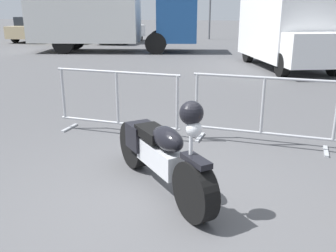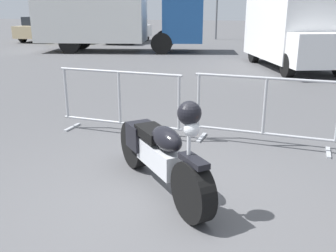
{
  "view_description": "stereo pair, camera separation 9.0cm",
  "coord_description": "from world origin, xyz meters",
  "px_view_note": "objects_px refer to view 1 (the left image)",
  "views": [
    {
      "loc": [
        0.84,
        -3.56,
        2.03
      ],
      "look_at": [
        -0.11,
        0.69,
        0.65
      ],
      "focal_mm": 40.0,
      "sensor_mm": 36.0,
      "label": 1
    },
    {
      "loc": [
        0.92,
        -3.54,
        2.03
      ],
      "look_at": [
        -0.11,
        0.69,
        0.65
      ],
      "focal_mm": 40.0,
      "sensor_mm": 36.0,
      "label": 2
    }
  ],
  "objects_px": {
    "delivery_van": "(286,31)",
    "crowd_barrier_near": "(117,102)",
    "motorcycle": "(160,152)",
    "parked_car_tan": "(38,29)",
    "parked_car_yellow": "(78,30)",
    "box_truck": "(104,16)",
    "crowd_barrier_far": "(262,110)",
    "parked_car_white": "(121,30)"
  },
  "relations": [
    {
      "from": "crowd_barrier_far",
      "to": "parked_car_tan",
      "type": "relative_size",
      "value": 0.49
    },
    {
      "from": "delivery_van",
      "to": "parked_car_white",
      "type": "xyz_separation_m",
      "value": [
        -8.93,
        8.13,
        -0.5
      ]
    },
    {
      "from": "delivery_van",
      "to": "parked_car_yellow",
      "type": "xyz_separation_m",
      "value": [
        -11.68,
        7.96,
        -0.56
      ]
    },
    {
      "from": "box_truck",
      "to": "parked_car_tan",
      "type": "bearing_deg",
      "value": 132.93
    },
    {
      "from": "crowd_barrier_far",
      "to": "crowd_barrier_near",
      "type": "bearing_deg",
      "value": 180.0
    },
    {
      "from": "crowd_barrier_near",
      "to": "box_truck",
      "type": "distance_m",
      "value": 12.52
    },
    {
      "from": "motorcycle",
      "to": "parked_car_tan",
      "type": "distance_m",
      "value": 21.91
    },
    {
      "from": "motorcycle",
      "to": "parked_car_white",
      "type": "bearing_deg",
      "value": 159.99
    },
    {
      "from": "motorcycle",
      "to": "crowd_barrier_far",
      "type": "xyz_separation_m",
      "value": [
        1.15,
        1.76,
        0.09
      ]
    },
    {
      "from": "motorcycle",
      "to": "box_truck",
      "type": "xyz_separation_m",
      "value": [
        -5.94,
        13.28,
        1.18
      ]
    },
    {
      "from": "parked_car_tan",
      "to": "crowd_barrier_far",
      "type": "bearing_deg",
      "value": -139.81
    },
    {
      "from": "crowd_barrier_far",
      "to": "delivery_van",
      "type": "distance_m",
      "value": 8.36
    },
    {
      "from": "parked_car_yellow",
      "to": "parked_car_white",
      "type": "relative_size",
      "value": 0.92
    },
    {
      "from": "parked_car_white",
      "to": "crowd_barrier_near",
      "type": "bearing_deg",
      "value": -160.24
    },
    {
      "from": "crowd_barrier_near",
      "to": "parked_car_yellow",
      "type": "height_order",
      "value": "parked_car_yellow"
    },
    {
      "from": "box_truck",
      "to": "parked_car_yellow",
      "type": "xyz_separation_m",
      "value": [
        -3.69,
        4.73,
        -0.95
      ]
    },
    {
      "from": "motorcycle",
      "to": "crowd_barrier_far",
      "type": "bearing_deg",
      "value": 106.08
    },
    {
      "from": "crowd_barrier_near",
      "to": "parked_car_tan",
      "type": "bearing_deg",
      "value": 124.53
    },
    {
      "from": "motorcycle",
      "to": "parked_car_tan",
      "type": "height_order",
      "value": "parked_car_tan"
    },
    {
      "from": "delivery_van",
      "to": "parked_car_yellow",
      "type": "bearing_deg",
      "value": -143.39
    },
    {
      "from": "delivery_van",
      "to": "parked_car_yellow",
      "type": "height_order",
      "value": "delivery_van"
    },
    {
      "from": "motorcycle",
      "to": "parked_car_tan",
      "type": "bearing_deg",
      "value": 173.66
    },
    {
      "from": "box_truck",
      "to": "motorcycle",
      "type": "bearing_deg",
      "value": -76.27
    },
    {
      "from": "crowd_barrier_far",
      "to": "delivery_van",
      "type": "relative_size",
      "value": 0.4
    },
    {
      "from": "parked_car_tan",
      "to": "parked_car_yellow",
      "type": "distance_m",
      "value": 2.75
    },
    {
      "from": "parked_car_tan",
      "to": "parked_car_white",
      "type": "bearing_deg",
      "value": -88.47
    },
    {
      "from": "crowd_barrier_near",
      "to": "box_truck",
      "type": "xyz_separation_m",
      "value": [
        -4.79,
        11.52,
        1.08
      ]
    },
    {
      "from": "parked_car_tan",
      "to": "parked_car_white",
      "type": "distance_m",
      "value": 5.5
    },
    {
      "from": "crowd_barrier_far",
      "to": "parked_car_tan",
      "type": "distance_m",
      "value": 21.2
    },
    {
      "from": "parked_car_yellow",
      "to": "parked_car_tan",
      "type": "bearing_deg",
      "value": 89.12
    },
    {
      "from": "crowd_barrier_near",
      "to": "box_truck",
      "type": "bearing_deg",
      "value": 112.58
    },
    {
      "from": "crowd_barrier_far",
      "to": "delivery_van",
      "type": "height_order",
      "value": "delivery_van"
    },
    {
      "from": "delivery_van",
      "to": "box_truck",
      "type": "bearing_deg",
      "value": -131.13
    },
    {
      "from": "parked_car_yellow",
      "to": "delivery_van",
      "type": "bearing_deg",
      "value": -123.77
    },
    {
      "from": "crowd_barrier_near",
      "to": "delivery_van",
      "type": "relative_size",
      "value": 0.4
    },
    {
      "from": "crowd_barrier_far",
      "to": "parked_car_yellow",
      "type": "xyz_separation_m",
      "value": [
        -10.78,
        16.25,
        0.13
      ]
    },
    {
      "from": "parked_car_tan",
      "to": "parked_car_yellow",
      "type": "bearing_deg",
      "value": -90.88
    },
    {
      "from": "crowd_barrier_far",
      "to": "box_truck",
      "type": "bearing_deg",
      "value": 121.63
    },
    {
      "from": "delivery_van",
      "to": "parked_car_yellow",
      "type": "distance_m",
      "value": 14.14
    },
    {
      "from": "crowd_barrier_far",
      "to": "parked_car_yellow",
      "type": "distance_m",
      "value": 19.5
    },
    {
      "from": "delivery_van",
      "to": "parked_car_tan",
      "type": "height_order",
      "value": "delivery_van"
    },
    {
      "from": "delivery_van",
      "to": "crowd_barrier_near",
      "type": "bearing_deg",
      "value": -40.21
    }
  ]
}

